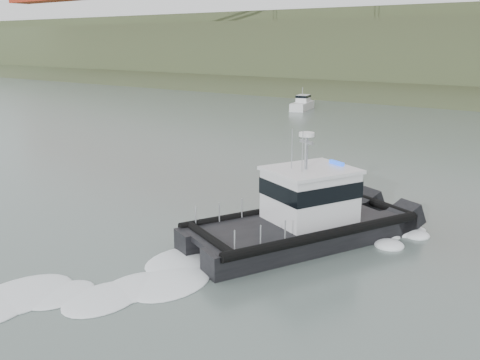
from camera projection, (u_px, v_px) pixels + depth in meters
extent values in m
plane|color=#485650|center=(155.00, 271.00, 24.94)|extent=(400.00, 400.00, 0.00)
cube|color=black|center=(284.00, 225.00, 29.75)|extent=(6.40, 12.11, 1.37)
cube|color=black|center=(318.00, 242.00, 27.16)|extent=(6.40, 12.11, 1.37)
cube|color=black|center=(292.00, 225.00, 28.04)|extent=(8.54, 11.78, 0.29)
cube|color=silver|center=(310.00, 196.00, 28.23)|extent=(4.79, 5.14, 2.63)
cube|color=black|center=(310.00, 187.00, 28.11)|extent=(4.88, 5.23, 0.86)
cube|color=silver|center=(311.00, 170.00, 27.87)|extent=(5.09, 5.44, 0.18)
cylinder|color=gray|center=(306.00, 153.00, 27.47)|extent=(0.18, 0.18, 2.06)
cylinder|color=white|center=(307.00, 134.00, 27.23)|extent=(0.80, 0.80, 0.21)
cube|color=silver|center=(302.00, 106.00, 83.64)|extent=(3.71, 6.87, 1.31)
cube|color=silver|center=(303.00, 99.00, 83.85)|extent=(2.33, 2.96, 1.31)
cube|color=black|center=(303.00, 96.00, 83.74)|extent=(2.39, 3.02, 0.38)
cylinder|color=gray|center=(302.00, 92.00, 83.06)|extent=(0.09, 0.09, 1.31)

